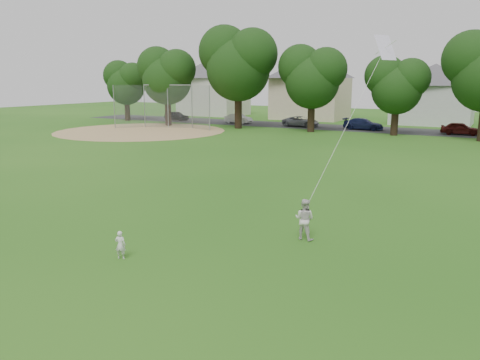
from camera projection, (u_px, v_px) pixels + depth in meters
The scene contains 10 objects.
ground at pixel (183, 266), 13.79m from camera, with size 160.00×160.00×0.00m, color #1E5112.
street at pixel (418, 132), 49.59m from camera, with size 90.00×7.00×0.01m, color #2D2D30.
dirt_infield at pixel (141, 131), 50.11m from camera, with size 18.00×18.00×0.02m, color #9E7F51.
toddler at pixel (120, 245), 14.23m from camera, with size 0.33×0.21×0.89m, color silver.
older_boy at pixel (304, 219), 15.94m from camera, with size 0.70×0.54×1.43m, color silver.
kite at pixel (346, 127), 16.19m from camera, with size 1.26×2.05×6.46m.
baseball_backstop at pixel (166, 107), 52.79m from camera, with size 10.55×4.39×4.81m.
tree_row at pixel (437, 67), 41.96m from camera, with size 82.92×8.67×11.66m.
parked_cars at pixel (336, 123), 52.78m from camera, with size 48.06×2.01×1.25m.
house_row at pixel (423, 83), 57.72m from camera, with size 77.35×13.65×10.30m.
Camera 1 is at (7.82, -10.47, 5.36)m, focal length 35.00 mm.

